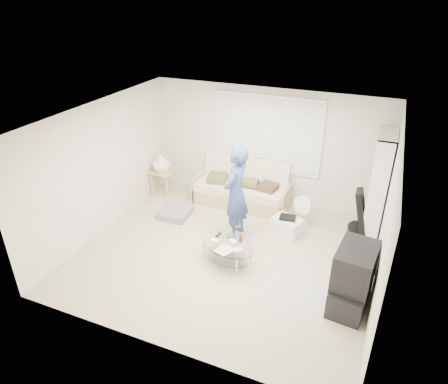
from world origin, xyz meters
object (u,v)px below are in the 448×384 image
at_px(bookshelf, 378,186).
at_px(coffee_table, 227,247).
at_px(tv_unit, 353,278).
at_px(futon_sofa, 242,190).

xyz_separation_m(bookshelf, coffee_table, (-2.20, -1.94, -0.70)).
bearing_deg(tv_unit, coffee_table, 173.27).
bearing_deg(tv_unit, bookshelf, 86.73).
xyz_separation_m(futon_sofa, tv_unit, (2.58, -2.34, 0.16)).
relative_size(tv_unit, coffee_table, 0.86).
relative_size(futon_sofa, tv_unit, 2.02).
xyz_separation_m(bookshelf, tv_unit, (-0.13, -2.19, -0.52)).
bearing_deg(futon_sofa, tv_unit, -42.18).
bearing_deg(bookshelf, futon_sofa, 176.80).
distance_m(futon_sofa, bookshelf, 2.80).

